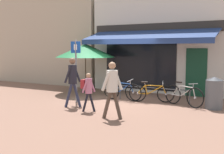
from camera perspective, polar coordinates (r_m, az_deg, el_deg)
name	(u,v)px	position (r m, az deg, el deg)	size (l,w,h in m)	color
ground_plane	(117,101)	(11.30, 1.00, -4.84)	(160.00, 160.00, 0.00)	brown
shop_front	(164,39)	(14.64, 10.59, 7.67)	(6.54, 4.62, 5.19)	beige
neighbour_building	(59,40)	(18.71, -10.73, 7.45)	(7.64, 4.00, 5.33)	tan
bike_rack_rail	(153,90)	(11.11, 8.28, -2.65)	(2.98, 0.04, 0.57)	#47494F
bicycle_blue	(122,91)	(11.32, 2.02, -2.84)	(1.73, 0.52, 0.89)	black
bicycle_orange	(151,93)	(11.02, 8.01, -3.23)	(1.71, 0.69, 0.84)	black
bicycle_silver	(184,95)	(10.55, 14.33, -3.62)	(1.61, 0.74, 0.87)	black
pedestrian_adult	(73,77)	(10.02, -8.01, 0.10)	(0.56, 0.56, 1.78)	#282D47
pedestrian_child	(88,87)	(9.28, -4.94, -2.08)	(0.48, 0.41, 1.30)	black
pedestrian_second_adult	(112,84)	(8.28, 0.03, -1.45)	(0.60, 0.51, 1.71)	#47382D
litter_bin	(214,93)	(10.31, 20.04, -3.05)	(0.60, 0.60, 1.12)	#515459
parking_sign	(76,64)	(10.85, -7.34, 2.56)	(0.44, 0.07, 2.42)	slate
cafe_parasol	(85,51)	(13.29, -5.43, 5.36)	(2.80, 2.80, 2.31)	#4C3D2D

